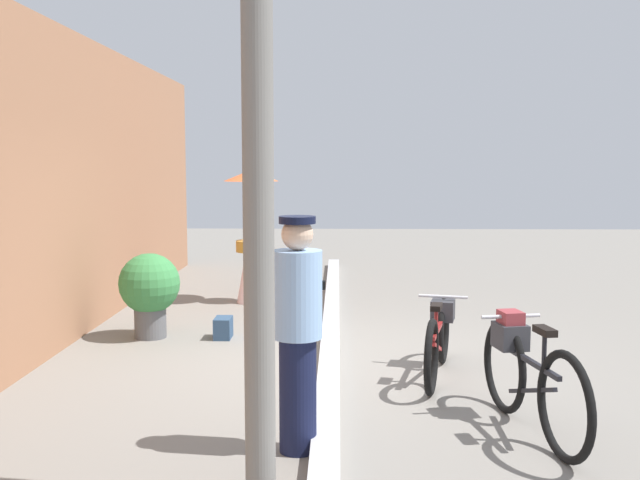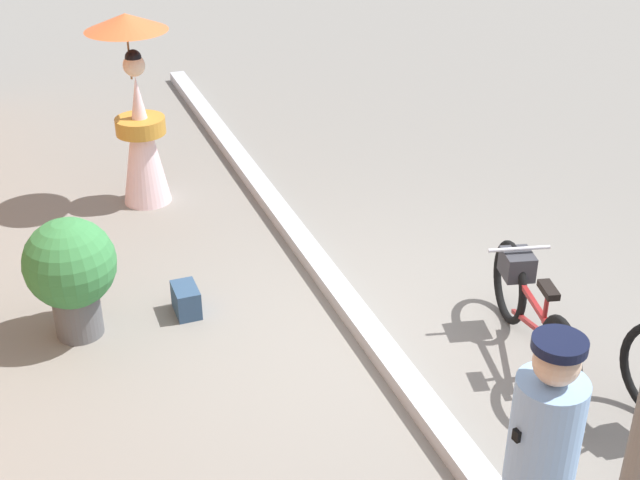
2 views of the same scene
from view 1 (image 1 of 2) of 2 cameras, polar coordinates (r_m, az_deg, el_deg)
The scene contains 10 objects.
ground_plane at distance 7.54m, azimuth 0.75°, elevation -9.42°, with size 30.00×30.00×0.00m, color gray.
building_wall at distance 7.93m, azimuth -22.09°, elevation 3.62°, with size 14.00×0.40×3.47m, color #9E6B4C.
sidewalk_curb at distance 7.53m, azimuth 0.75°, elevation -8.98°, with size 14.00×0.20×0.12m, color #B2B2B7.
bicycle_near_officer at distance 7.09m, azimuth 9.17°, elevation -7.35°, with size 1.69×0.57×0.73m.
bicycle_far_side at distance 5.80m, azimuth 15.77°, elevation -9.86°, with size 1.75×0.50×0.85m.
person_officer at distance 5.10m, azimuth -1.74°, elevation -6.81°, with size 0.34×0.38×1.65m.
person_with_parasol at distance 10.59m, azimuth -5.23°, elevation 0.25°, with size 0.79×0.79×1.90m.
potted_plant_by_door at distance 8.69m, azimuth -12.92°, elevation -3.66°, with size 0.71×0.70×0.98m.
backpack_on_pavement at distance 8.57m, azimuth -7.46°, elevation -6.72°, with size 0.30×0.19×0.24m.
utility_pole at distance 4.21m, azimuth -4.86°, elevation 11.32°, with size 0.18×0.18×4.80m, color slate.
Camera 1 is at (-7.27, -0.08, 2.01)m, focal length 41.39 mm.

